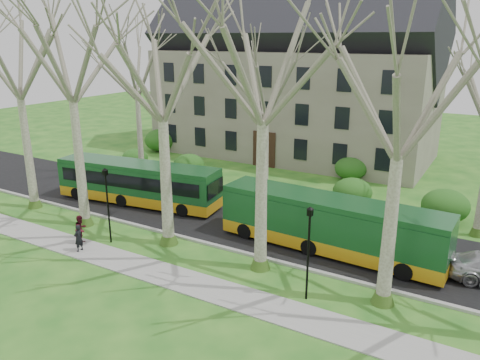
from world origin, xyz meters
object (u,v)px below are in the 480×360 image
at_px(bus_lead, 138,182).
at_px(pedestrian_b, 81,229).
at_px(pedestrian_a, 78,238).
at_px(bus_follow, 330,224).

distance_m(bus_lead, pedestrian_b, 7.02).
relative_size(bus_lead, pedestrian_a, 7.86).
xyz_separation_m(bus_lead, pedestrian_b, (1.81, -6.75, -0.66)).
height_order(pedestrian_a, pedestrian_b, pedestrian_b).
bearing_deg(bus_lead, bus_follow, -9.84).
xyz_separation_m(bus_lead, pedestrian_a, (2.50, -7.55, -0.73)).
bearing_deg(bus_lead, pedestrian_b, -82.44).
distance_m(bus_follow, pedestrian_b, 13.86).
relative_size(bus_lead, bus_follow, 0.97).
height_order(bus_lead, pedestrian_a, bus_lead).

